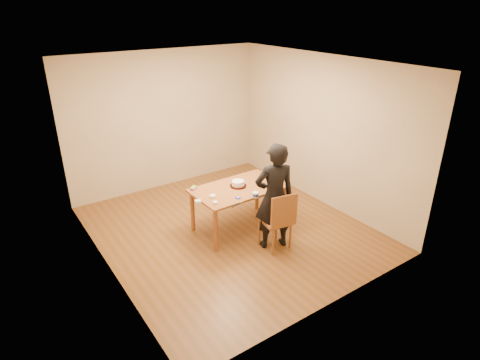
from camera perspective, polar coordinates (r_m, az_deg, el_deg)
room_shell at (r=6.47m, az=-3.30°, el=4.69°), size 4.00×4.50×2.70m
dining_table at (r=6.46m, az=-0.25°, el=-1.23°), size 1.48×0.90×0.04m
dining_chair at (r=6.13m, az=5.03°, el=-5.81°), size 0.46×0.46×0.04m
cake_plate at (r=6.50m, az=-0.27°, el=-0.82°), size 0.27×0.27×0.02m
cake at (r=6.48m, az=-0.27°, el=-0.48°), size 0.21×0.21×0.07m
frosting_dome at (r=6.46m, az=-0.27°, el=-0.11°), size 0.20×0.20×0.03m
frosting_tub at (r=6.13m, az=2.23°, el=-2.12°), size 0.09×0.09×0.08m
frosting_lid at (r=6.12m, az=-0.27°, el=-2.55°), size 0.09×0.09×0.01m
frosting_dollop at (r=6.11m, az=-0.27°, el=-2.44°), size 0.04×0.04×0.02m
ramekin_green at (r=5.95m, az=-3.54°, el=-3.23°), size 0.07×0.07×0.04m
ramekin_yellow at (r=6.14m, az=-3.91°, el=-2.34°), size 0.09×0.09×0.04m
ramekin_multi at (r=5.99m, az=-5.99°, el=-3.09°), size 0.09×0.09×0.04m
candy_box_pink at (r=6.44m, az=-6.58°, el=-1.22°), size 0.15×0.12×0.02m
candy_box_green at (r=6.43m, az=-6.64°, el=-1.06°), size 0.13×0.13×0.02m
spatula at (r=5.90m, az=-0.62°, el=-3.60°), size 0.17×0.06×0.01m
person at (r=5.97m, az=4.90°, el=-2.40°), size 0.71×0.58×1.68m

